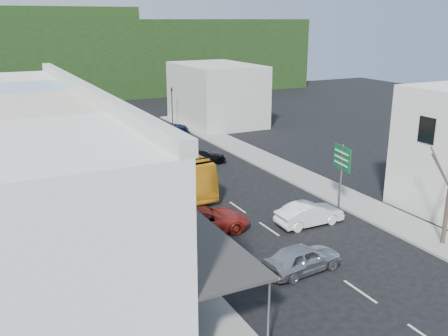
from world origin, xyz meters
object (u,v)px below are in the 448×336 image
bus (167,166)px  car_red (205,221)px  traffic_signal (172,106)px  car_silver (302,259)px  direction_sign (341,178)px  pedestrian_left (147,231)px  car_white (309,214)px

bus → car_red: bearing=-97.8°
bus → traffic_signal: bearing=66.5°
bus → car_silver: size_ratio=2.64×
car_silver → direction_sign: size_ratio=1.00×
car_silver → direction_sign: direction_sign is taller
car_silver → traffic_signal: 37.07m
bus → direction_sign: size_ratio=2.64×
bus → car_silver: (1.28, -15.66, -0.85)m
car_silver → car_red: (-2.29, 6.53, 0.00)m
pedestrian_left → direction_sign: bearing=-112.6°
bus → car_white: (5.10, -10.98, -0.85)m
pedestrian_left → bus: bearing=-48.3°
bus → car_red: 9.23m
car_silver → car_white: 6.04m
car_red → car_white: bearing=-101.1°
bus → car_red: bus is taller
direction_sign → bus: bearing=139.9°
car_white → pedestrian_left: size_ratio=2.59×
traffic_signal → car_silver: bearing=54.0°
bus → car_silver: bus is taller
car_red → traffic_signal: traffic_signal is taller
car_white → pedestrian_left: (-9.84, 1.35, 0.30)m
car_red → bus: bearing=-0.6°
pedestrian_left → direction_sign: 13.17m
car_white → pedestrian_left: pedestrian_left is taller
direction_sign → traffic_signal: bearing=99.3°
bus → direction_sign: 12.88m
car_silver → car_red: same height
pedestrian_left → direction_sign: size_ratio=0.39×
car_white → traffic_signal: bearing=-5.9°
car_white → pedestrian_left: bearing=82.2°
pedestrian_left → direction_sign: (13.12, -0.13, 1.20)m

